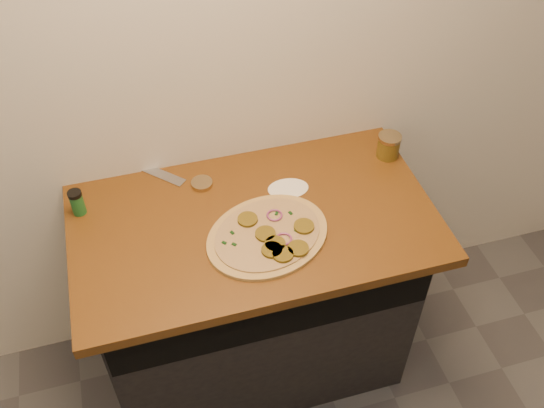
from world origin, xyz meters
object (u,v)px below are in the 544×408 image
object	(u,v)px
salsa_jar	(388,146)
spice_shaker	(77,202)
pizza	(269,235)
chefs_knife	(142,166)

from	to	relation	value
salsa_jar	spice_shaker	bearing A→B (deg)	179.32
pizza	spice_shaker	bearing A→B (deg)	153.96
pizza	chefs_knife	size ratio (longest dim) A/B	2.18
chefs_knife	salsa_jar	bearing A→B (deg)	-11.88
chefs_knife	salsa_jar	world-z (taller)	salsa_jar
salsa_jar	spice_shaker	world-z (taller)	spice_shaker
chefs_knife	spice_shaker	world-z (taller)	spice_shaker
spice_shaker	chefs_knife	bearing A→B (deg)	36.93
chefs_knife	spice_shaker	bearing A→B (deg)	-143.07
pizza	salsa_jar	bearing A→B (deg)	26.94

